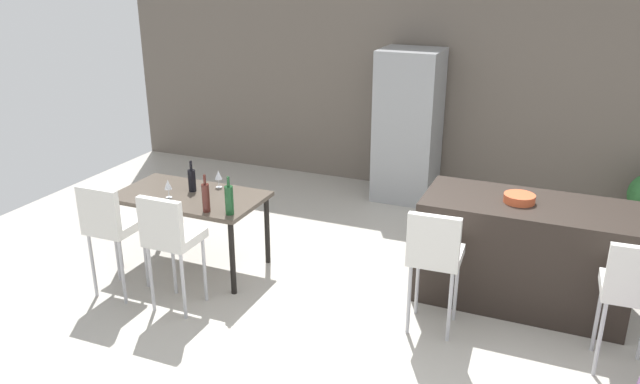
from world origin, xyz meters
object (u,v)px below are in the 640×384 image
(wine_bottle_far, at_px, (192,180))
(fruit_bowl, at_px, (519,198))
(wine_glass_right, at_px, (168,185))
(wine_bottle_middle, at_px, (229,200))
(dining_table, at_px, (190,202))
(bar_chair_left, at_px, (435,253))
(refrigerator, at_px, (408,126))
(dining_chair_far, at_px, (170,235))
(wine_bottle_left, at_px, (206,197))
(kitchen_island, at_px, (522,252))
(wine_glass_near, at_px, (218,175))
(dining_chair_near, at_px, (110,223))
(bar_chair_middle, at_px, (633,287))

(wine_bottle_far, xyz_separation_m, fruit_bowl, (2.95, 0.44, 0.10))
(wine_glass_right, bearing_deg, wine_bottle_middle, -9.76)
(dining_table, bearing_deg, wine_glass_right, -134.41)
(bar_chair_left, height_order, refrigerator, refrigerator)
(dining_table, height_order, refrigerator, refrigerator)
(dining_chair_far, xyz_separation_m, fruit_bowl, (2.60, 1.28, 0.26))
(wine_bottle_left, bearing_deg, kitchen_island, 17.80)
(bar_chair_left, bearing_deg, dining_table, 174.54)
(dining_table, bearing_deg, wine_glass_near, 62.52)
(dining_chair_far, bearing_deg, wine_bottle_middle, 60.11)
(wine_bottle_middle, bearing_deg, wine_glass_right, 170.24)
(refrigerator, height_order, fruit_bowl, refrigerator)
(wine_bottle_middle, relative_size, wine_bottle_far, 1.14)
(dining_chair_near, bearing_deg, bar_chair_middle, 7.29)
(wine_bottle_far, bearing_deg, wine_glass_right, -114.59)
(wine_bottle_far, bearing_deg, fruit_bowl, 8.42)
(wine_bottle_far, distance_m, refrigerator, 2.90)
(wine_bottle_middle, distance_m, wine_glass_right, 0.74)
(wine_glass_right, bearing_deg, wine_glass_near, 56.12)
(wine_glass_right, bearing_deg, bar_chair_middle, -1.32)
(dining_table, xyz_separation_m, dining_chair_far, (0.31, -0.75, 0.03))
(fruit_bowl, bearing_deg, kitchen_island, 15.57)
(bar_chair_left, bearing_deg, wine_bottle_left, -178.26)
(wine_bottle_left, relative_size, wine_bottle_far, 1.13)
(dining_chair_near, relative_size, wine_bottle_far, 3.48)
(dining_chair_far, height_order, wine_bottle_middle, wine_bottle_middle)
(dining_chair_near, distance_m, wine_glass_right, 0.66)
(bar_chair_middle, xyz_separation_m, dining_chair_far, (-3.47, -0.52, 0.00))
(refrigerator, bearing_deg, wine_bottle_far, -119.27)
(wine_bottle_far, bearing_deg, wine_bottle_left, -43.51)
(dining_chair_far, height_order, refrigerator, refrigerator)
(kitchen_island, xyz_separation_m, wine_bottle_far, (-3.02, -0.46, 0.39))
(dining_chair_near, height_order, wine_bottle_middle, wine_bottle_middle)
(bar_chair_middle, height_order, wine_bottle_middle, wine_bottle_middle)
(wine_glass_right, distance_m, fruit_bowl, 3.13)
(dining_table, distance_m, wine_bottle_left, 0.52)
(bar_chair_left, height_order, wine_glass_right, bar_chair_left)
(wine_bottle_left, bearing_deg, refrigerator, 70.80)
(dining_chair_near, height_order, refrigerator, refrigerator)
(bar_chair_middle, bearing_deg, fruit_bowl, 138.87)
(wine_glass_right, bearing_deg, dining_table, 45.59)
(bar_chair_left, relative_size, fruit_bowl, 4.08)
(wine_bottle_far, relative_size, wine_glass_right, 1.73)
(dining_table, height_order, wine_glass_right, wine_glass_right)
(bar_chair_left, xyz_separation_m, wine_bottle_middle, (-1.80, -0.04, 0.18))
(wine_bottle_middle, distance_m, refrigerator, 3.00)
(dining_table, height_order, dining_chair_near, dining_chair_near)
(dining_chair_near, height_order, wine_bottle_far, dining_chair_near)
(kitchen_island, height_order, wine_bottle_far, wine_bottle_far)
(bar_chair_middle, distance_m, fruit_bowl, 1.18)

